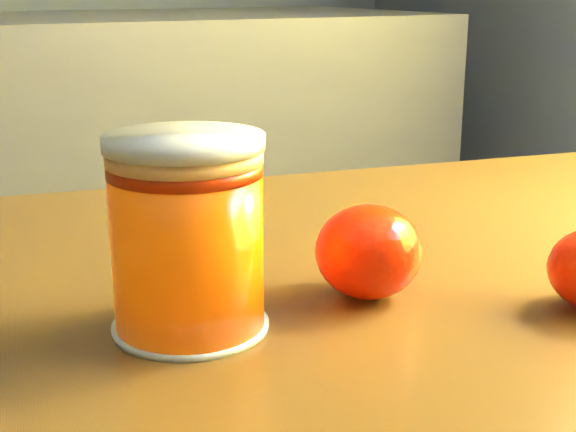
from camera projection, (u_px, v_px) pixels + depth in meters
table at (473, 430)px, 0.54m from camera, size 1.12×0.87×0.77m
juice_glass at (187, 236)px, 0.45m from camera, size 0.09×0.09×0.11m
orange_front at (368, 252)px, 0.51m from camera, size 0.07×0.07×0.06m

